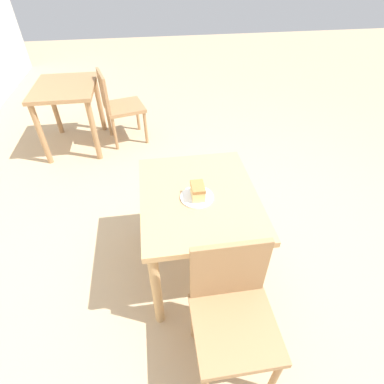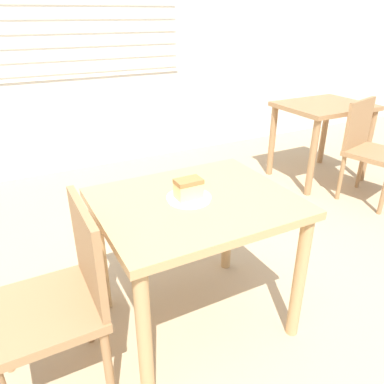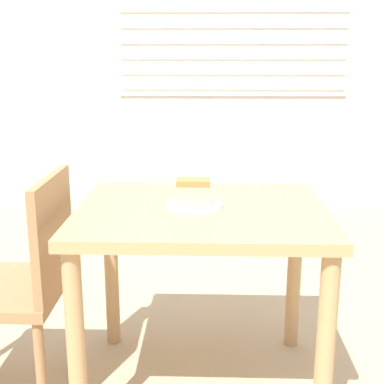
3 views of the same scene
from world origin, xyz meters
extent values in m
cube|color=beige|center=(0.00, 3.03, 1.40)|extent=(10.00, 0.06, 2.80)
cube|color=white|center=(0.10, 2.99, 1.50)|extent=(1.79, 0.01, 1.16)
cube|color=beige|center=(0.10, 2.98, 0.98)|extent=(1.75, 0.01, 0.02)
cube|color=beige|center=(0.10, 2.98, 1.10)|extent=(1.75, 0.01, 0.02)
cube|color=beige|center=(0.10, 2.98, 1.21)|extent=(1.75, 0.01, 0.02)
cube|color=beige|center=(0.10, 2.98, 1.33)|extent=(1.75, 0.01, 0.02)
cube|color=beige|center=(0.10, 2.98, 1.45)|extent=(1.75, 0.01, 0.02)
cube|color=beige|center=(0.10, 2.98, 1.56)|extent=(1.75, 0.01, 0.02)
cube|color=tan|center=(-0.11, 0.53, 0.70)|extent=(0.89, 0.73, 0.04)
cylinder|color=tan|center=(-0.50, 0.21, 0.34)|extent=(0.06, 0.06, 0.68)
cylinder|color=tan|center=(0.29, 0.21, 0.34)|extent=(0.06, 0.06, 0.68)
cylinder|color=tan|center=(-0.50, 0.85, 0.34)|extent=(0.06, 0.06, 0.68)
cylinder|color=tan|center=(0.29, 0.85, 0.34)|extent=(0.06, 0.06, 0.68)
cube|color=#9E754C|center=(1.87, 1.68, 0.71)|extent=(0.80, 0.65, 0.04)
cylinder|color=#9E754C|center=(1.52, 1.40, 0.35)|extent=(0.06, 0.06, 0.69)
cylinder|color=#9E754C|center=(2.22, 1.40, 0.35)|extent=(0.06, 0.06, 0.69)
cylinder|color=#9E754C|center=(1.52, 1.95, 0.35)|extent=(0.06, 0.06, 0.69)
cylinder|color=#9E754C|center=(2.22, 1.95, 0.35)|extent=(0.06, 0.06, 0.69)
cube|color=#9E754C|center=(-0.83, 0.46, 0.42)|extent=(0.43, 0.43, 0.04)
cylinder|color=#9E754C|center=(-1.01, 0.64, 0.20)|extent=(0.04, 0.04, 0.40)
cylinder|color=#9E754C|center=(-0.64, 0.64, 0.20)|extent=(0.04, 0.04, 0.40)
cylinder|color=#9E754C|center=(-0.64, 0.27, 0.20)|extent=(0.04, 0.04, 0.40)
cube|color=#9E754C|center=(-0.63, 0.46, 0.65)|extent=(0.03, 0.41, 0.40)
cube|color=#9E754C|center=(1.91, 1.08, 0.42)|extent=(0.52, 0.52, 0.04)
cylinder|color=#9E754C|center=(1.78, 0.85, 0.20)|extent=(0.04, 0.04, 0.40)
cylinder|color=#9E754C|center=(1.69, 1.21, 0.20)|extent=(0.04, 0.04, 0.40)
cylinder|color=#9E754C|center=(2.05, 1.30, 0.20)|extent=(0.04, 0.04, 0.40)
cube|color=#9E754C|center=(1.86, 1.27, 0.65)|extent=(0.40, 0.13, 0.40)
cylinder|color=white|center=(-0.13, 0.55, 0.73)|extent=(0.21, 0.21, 0.01)
cube|color=#E0C67F|center=(-0.14, 0.54, 0.77)|extent=(0.12, 0.08, 0.07)
cube|color=#A3703D|center=(-0.14, 0.54, 0.81)|extent=(0.12, 0.08, 0.02)
camera|label=1|loc=(-1.50, 0.78, 1.95)|focal=28.00mm
camera|label=2|loc=(-0.83, -0.81, 1.49)|focal=35.00mm
camera|label=3|loc=(-0.08, -1.30, 1.25)|focal=50.00mm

